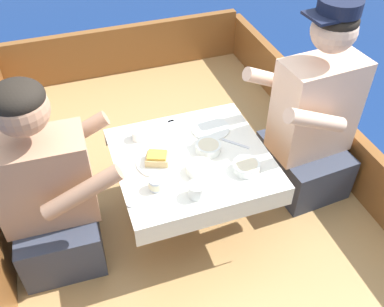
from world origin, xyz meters
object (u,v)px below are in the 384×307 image
at_px(person_starboard, 312,122).
at_px(coffee_cup_starboard, 197,190).
at_px(person_port, 49,193).
at_px(sandwich, 157,158).
at_px(coffee_cup_port, 139,134).
at_px(tin_can, 156,184).

relative_size(person_starboard, coffee_cup_starboard, 10.20).
distance_m(person_port, sandwich, 0.49).
bearing_deg(coffee_cup_port, person_starboard, -11.95).
height_order(person_port, tin_can, person_port).
height_order(person_starboard, tin_can, person_starboard).
bearing_deg(coffee_cup_port, tin_can, -91.58).
relative_size(person_port, person_starboard, 0.89).
distance_m(sandwich, tin_can, 0.16).
relative_size(person_port, coffee_cup_port, 9.94).
xyz_separation_m(person_starboard, coffee_cup_port, (-0.86, 0.18, 0.01)).
xyz_separation_m(person_port, coffee_cup_starboard, (0.60, -0.24, 0.06)).
bearing_deg(person_starboard, coffee_cup_port, -16.26).
bearing_deg(person_starboard, person_port, -3.27).
xyz_separation_m(coffee_cup_port, tin_can, (-0.01, -0.35, 0.00)).
relative_size(coffee_cup_starboard, tin_can, 1.55).
bearing_deg(tin_can, person_starboard, 11.21).
relative_size(person_starboard, coffee_cup_port, 11.13).
bearing_deg(coffee_cup_starboard, sandwich, 113.23).
bearing_deg(tin_can, person_port, 161.60).
bearing_deg(sandwich, person_port, -179.77).
relative_size(coffee_cup_port, coffee_cup_starboard, 0.92).
xyz_separation_m(sandwich, tin_can, (-0.05, -0.15, -0.00)).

